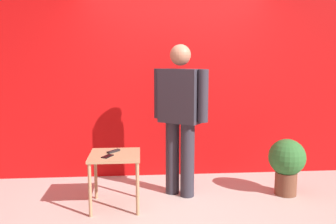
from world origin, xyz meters
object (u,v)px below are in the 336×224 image
object	(u,v)px
side_table	(115,162)
tv_remote	(114,151)
standing_person	(180,112)
potted_plant	(287,162)
cell_phone	(107,156)

from	to	relation	value
side_table	tv_remote	size ratio (longest dim) A/B	3.55
side_table	standing_person	bearing A→B (deg)	21.90
tv_remote	side_table	bearing A→B (deg)	-34.89
standing_person	potted_plant	xyz separation A→B (m)	(1.29, -0.11, -0.60)
tv_remote	cell_phone	bearing A→B (deg)	-63.51
standing_person	tv_remote	world-z (taller)	standing_person
tv_remote	potted_plant	world-z (taller)	potted_plant
cell_phone	potted_plant	xyz separation A→B (m)	(2.11, 0.30, -0.20)
side_table	potted_plant	size ratio (longest dim) A/B	0.88
cell_phone	potted_plant	world-z (taller)	potted_plant
side_table	tv_remote	bearing A→B (deg)	103.40
standing_person	tv_remote	xyz separation A→B (m)	(-0.77, -0.22, -0.40)
cell_phone	standing_person	bearing A→B (deg)	54.72
standing_person	potted_plant	world-z (taller)	standing_person
standing_person	potted_plant	bearing A→B (deg)	-4.72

